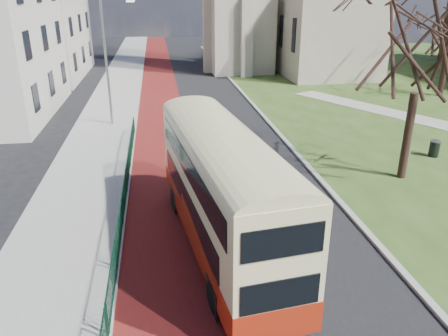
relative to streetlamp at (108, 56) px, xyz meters
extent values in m
plane|color=black|center=(4.35, -18.00, -4.59)|extent=(160.00, 160.00, 0.00)
cube|color=black|center=(5.85, 2.00, -4.59)|extent=(9.00, 120.00, 0.01)
cube|color=#591414|center=(3.15, 2.00, -4.59)|extent=(3.40, 120.00, 0.01)
cube|color=gray|center=(-0.65, 2.00, -4.53)|extent=(4.00, 120.00, 0.12)
cube|color=#999993|center=(1.35, 2.00, -4.53)|extent=(0.25, 120.00, 0.13)
cube|color=#999993|center=(10.45, 4.00, -4.53)|extent=(0.25, 80.00, 0.13)
cylinder|color=#0D3B27|center=(1.40, -14.00, -3.49)|extent=(0.04, 24.00, 0.04)
cylinder|color=#0D3B27|center=(1.40, -14.00, -4.44)|extent=(0.04, 24.00, 0.04)
cube|color=gray|center=(20.85, 20.00, -0.09)|extent=(9.00, 18.00, 9.00)
cube|color=#BDB19F|center=(-9.65, 20.00, 0.91)|extent=(10.00, 16.00, 11.00)
cylinder|color=gray|center=(-0.15, 0.00, -0.47)|extent=(0.16, 0.16, 8.00)
cube|color=silver|center=(1.65, 0.00, 3.28)|extent=(0.50, 0.18, 0.12)
cube|color=maroon|center=(4.96, -16.29, -3.66)|extent=(3.56, 10.27, 0.91)
cube|color=beige|center=(4.96, -16.29, -1.88)|extent=(3.53, 10.22, 2.65)
cube|color=black|center=(3.79, -16.16, -2.70)|extent=(1.08, 8.19, 0.87)
cube|color=black|center=(6.06, -15.87, -2.70)|extent=(1.08, 8.19, 0.87)
cube|color=black|center=(3.82, -16.43, -1.33)|extent=(1.18, 8.99, 0.82)
cube|color=black|center=(6.10, -16.14, -1.33)|extent=(1.18, 8.99, 0.82)
cube|color=black|center=(4.34, -11.33, -2.70)|extent=(2.05, 0.33, 0.96)
cube|color=black|center=(4.34, -11.33, -1.33)|extent=(2.05, 0.33, 0.82)
cube|color=orange|center=(4.34, -11.33, -0.81)|extent=(1.63, 0.30, 0.27)
cylinder|color=black|center=(3.50, -13.02, -4.12)|extent=(0.39, 0.98, 0.95)
cylinder|color=black|center=(5.57, -12.76, -4.12)|extent=(0.39, 0.98, 0.95)
cylinder|color=black|center=(4.30, -19.41, -4.12)|extent=(0.39, 0.98, 0.95)
cylinder|color=black|center=(6.37, -19.15, -4.12)|extent=(0.39, 0.98, 0.95)
cylinder|color=black|center=(14.47, -11.31, -2.49)|extent=(0.51, 0.51, 4.12)
cylinder|color=black|center=(27.17, 4.93, -2.81)|extent=(0.61, 0.61, 3.49)
cylinder|color=black|center=(17.71, -8.90, -4.13)|extent=(0.69, 0.69, 0.85)
cylinder|color=gray|center=(17.71, -8.90, -3.67)|extent=(0.74, 0.74, 0.06)
camera|label=1|loc=(3.03, -29.29, 3.81)|focal=35.00mm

